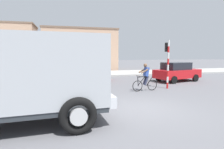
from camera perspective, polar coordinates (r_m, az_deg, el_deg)
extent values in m
plane|color=slate|center=(8.20, 9.11, -10.12)|extent=(120.00, 120.00, 0.00)
cube|color=#ADADA8|center=(21.12, -5.85, 0.23)|extent=(80.00, 5.00, 0.16)
cube|color=#B2B7BC|center=(6.56, -26.13, 1.23)|extent=(5.33, 2.79, 2.20)
cube|color=#2D3338|center=(6.76, -25.64, -8.78)|extent=(5.23, 2.74, 0.16)
cube|color=silver|center=(6.88, -2.69, -6.36)|extent=(0.38, 2.38, 0.36)
cube|color=black|center=(6.67, -4.01, 6.19)|extent=(0.24, 2.13, 0.70)
torus|color=black|center=(7.98, -12.75, -6.57)|extent=(1.11, 0.30, 1.10)
cylinder|color=beige|center=(7.98, -12.75, -6.57)|extent=(0.51, 0.33, 0.50)
torus|color=black|center=(5.53, -10.27, -12.34)|extent=(1.11, 0.30, 1.10)
cylinder|color=beige|center=(5.53, -10.27, -12.34)|extent=(0.51, 0.33, 0.50)
torus|color=black|center=(11.62, 7.80, -3.50)|extent=(0.68, 0.10, 0.68)
torus|color=black|center=(12.14, 12.19, -3.16)|extent=(0.68, 0.10, 0.68)
cylinder|color=black|center=(11.70, 9.34, -0.65)|extent=(0.60, 0.10, 0.09)
cylinder|color=black|center=(11.70, 9.07, -1.86)|extent=(0.51, 0.09, 0.57)
cylinder|color=black|center=(11.99, 11.40, -1.95)|extent=(0.44, 0.09, 0.57)
cylinder|color=black|center=(11.58, 7.93, -2.05)|extent=(0.10, 0.05, 0.59)
cylinder|color=black|center=(11.55, 8.06, -0.50)|extent=(0.08, 0.50, 0.03)
cube|color=black|center=(11.85, 10.60, -0.71)|extent=(0.25, 0.14, 0.06)
cube|color=#3351A8|center=(11.79, 10.42, 0.87)|extent=(0.32, 0.35, 0.59)
sphere|color=brown|center=(11.72, 10.16, 2.81)|extent=(0.22, 0.22, 0.22)
cylinder|color=#2D334C|center=(11.75, 10.49, -1.90)|extent=(0.31, 0.15, 0.57)
cylinder|color=brown|center=(11.55, 9.97, 1.01)|extent=(0.50, 0.14, 0.29)
cylinder|color=#2D334C|center=(11.93, 10.00, -1.77)|extent=(0.31, 0.15, 0.57)
cylinder|color=brown|center=(11.82, 9.19, 1.15)|extent=(0.50, 0.14, 0.29)
cylinder|color=red|center=(13.07, 16.55, -3.23)|extent=(0.12, 0.12, 0.40)
cylinder|color=white|center=(13.01, 16.61, -1.49)|extent=(0.12, 0.12, 0.40)
cylinder|color=red|center=(12.96, 16.66, 0.26)|extent=(0.12, 0.12, 0.40)
cylinder|color=white|center=(12.93, 16.72, 2.02)|extent=(0.12, 0.12, 0.40)
cylinder|color=red|center=(12.91, 16.78, 3.79)|extent=(0.12, 0.12, 0.40)
cylinder|color=white|center=(12.90, 16.83, 5.57)|extent=(0.12, 0.12, 0.40)
cylinder|color=red|center=(12.90, 16.89, 7.35)|extent=(0.12, 0.12, 0.40)
cylinder|color=white|center=(12.91, 16.95, 9.12)|extent=(0.12, 0.12, 0.40)
cube|color=black|center=(13.06, 16.49, 8.00)|extent=(0.24, 0.20, 0.60)
sphere|color=green|center=(13.16, 16.22, 7.99)|extent=(0.14, 0.14, 0.14)
cube|color=red|center=(14.89, -22.15, -0.54)|extent=(4.22, 2.33, 0.70)
cube|color=black|center=(14.88, -22.80, 1.94)|extent=(2.41, 1.78, 0.60)
cylinder|color=black|center=(15.45, -16.77, -1.42)|extent=(0.62, 0.28, 0.60)
cylinder|color=black|center=(13.80, -18.17, -2.36)|extent=(0.62, 0.28, 0.60)
cylinder|color=black|center=(16.13, -25.44, -1.45)|extent=(0.62, 0.28, 0.60)
cylinder|color=black|center=(14.56, -27.73, -2.34)|extent=(0.62, 0.28, 0.60)
cube|color=red|center=(16.69, 19.29, 0.26)|extent=(4.28, 2.58, 0.70)
cube|color=black|center=(16.52, 19.02, 2.48)|extent=(2.47, 1.91, 0.60)
cylinder|color=black|center=(18.20, 19.94, -0.39)|extent=(0.63, 0.31, 0.60)
cylinder|color=black|center=(17.12, 24.16, -0.97)|extent=(0.63, 0.31, 0.60)
cylinder|color=black|center=(16.46, 14.13, -0.88)|extent=(0.63, 0.31, 0.60)
cylinder|color=black|center=(15.25, 18.41, -1.57)|extent=(0.63, 0.31, 0.60)
cube|color=red|center=(16.35, -8.02, 0.44)|extent=(4.29, 2.59, 0.70)
cube|color=black|center=(16.32, -8.58, 2.71)|extent=(2.48, 1.92, 0.60)
cylinder|color=black|center=(17.13, -3.55, -0.42)|extent=(0.63, 0.32, 0.60)
cylinder|color=black|center=(15.45, -3.81, -1.16)|extent=(0.63, 0.32, 0.60)
cylinder|color=black|center=(17.42, -11.73, -0.43)|extent=(0.63, 0.32, 0.60)
cylinder|color=black|center=(15.76, -12.85, -1.16)|extent=(0.63, 0.32, 0.60)
cylinder|color=#2D334C|center=(15.58, -15.48, -0.85)|extent=(0.22, 0.22, 0.85)
cube|color=gold|center=(15.51, -15.56, 1.73)|extent=(0.34, 0.22, 0.56)
sphere|color=tan|center=(15.48, -15.60, 3.17)|extent=(0.20, 0.20, 0.20)
cube|color=tan|center=(28.96, -30.78, 6.83)|extent=(8.64, 5.30, 6.02)
cube|color=#775E4C|center=(29.21, -31.13, 12.93)|extent=(8.82, 5.41, 0.20)
cube|color=tan|center=(27.56, -9.84, 7.15)|extent=(9.69, 6.75, 5.51)
cube|color=#775E4C|center=(27.76, -9.96, 13.05)|extent=(9.89, 6.88, 0.20)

